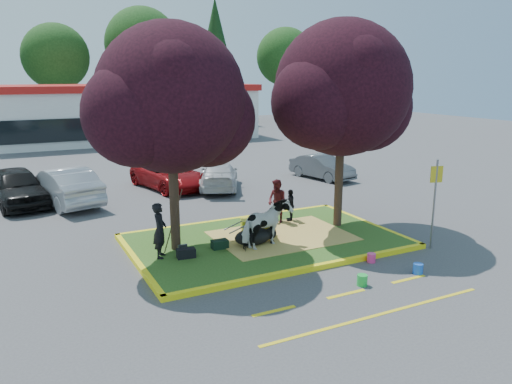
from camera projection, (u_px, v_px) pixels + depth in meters
name	position (u px, v px, depth m)	size (l,w,h in m)	color
ground	(265.00, 243.00, 15.76)	(90.00, 90.00, 0.00)	#424244
median_island	(265.00, 241.00, 15.74)	(8.00, 5.00, 0.15)	#294F18
curb_near	(310.00, 269.00, 13.50)	(8.30, 0.16, 0.15)	yellow
curb_far	(232.00, 220.00, 17.98)	(8.30, 0.16, 0.15)	yellow
curb_left	(137.00, 262.00, 13.95)	(0.16, 5.30, 0.15)	yellow
curb_right	(368.00, 224.00, 17.53)	(0.16, 5.30, 0.15)	yellow
straw_bedding	(282.00, 236.00, 15.98)	(4.20, 3.00, 0.01)	#D5BA57
tree_purple_left	(171.00, 105.00, 13.87)	(5.06, 4.20, 6.51)	black
tree_purple_right	(343.00, 95.00, 16.14)	(5.30, 4.40, 6.82)	black
fire_lane_stripe_a	(274.00, 311.00, 11.23)	(1.10, 0.12, 0.01)	yellow
fire_lane_stripe_b	(346.00, 294.00, 12.11)	(1.10, 0.12, 0.01)	yellow
fire_lane_stripe_c	(408.00, 279.00, 12.98)	(1.10, 0.12, 0.01)	yellow
fire_lane_long	(379.00, 315.00, 11.06)	(6.00, 0.10, 0.01)	yellow
retail_building	(127.00, 112.00, 40.43)	(20.40, 8.40, 4.40)	silver
treeline	(92.00, 47.00, 47.20)	(46.58, 7.80, 14.63)	black
cow	(266.00, 225.00, 14.79)	(0.76, 1.67, 1.41)	silver
calf	(253.00, 237.00, 15.11)	(1.20, 0.68, 0.52)	black
handler	(160.00, 230.00, 13.98)	(0.58, 0.38, 1.58)	black
visitor_a	(277.00, 201.00, 17.31)	(0.74, 0.57, 1.52)	#4E161B
visitor_b	(290.00, 205.00, 17.54)	(0.66, 0.28, 1.13)	black
wheelbarrow	(257.00, 225.00, 15.68)	(1.67, 0.82, 0.63)	black
gear_bag_dark	(186.00, 253.00, 14.07)	(0.52, 0.28, 0.26)	black
gear_bag_green	(220.00, 244.00, 14.82)	(0.48, 0.30, 0.26)	black
sign_post	(435.00, 194.00, 14.90)	(0.38, 0.13, 2.76)	slate
bucket_green	(362.00, 280.00, 12.57)	(0.27, 0.27, 0.28)	green
bucket_pink	(371.00, 258.00, 14.14)	(0.24, 0.24, 0.26)	#F43681
bucket_blue	(418.00, 269.00, 13.32)	(0.27, 0.27, 0.29)	blue
car_black	(17.00, 187.00, 20.19)	(1.81, 4.49, 1.53)	black
car_silver	(64.00, 186.00, 20.31)	(1.63, 4.67, 1.54)	#A7A9AF
car_red	(169.00, 175.00, 23.20)	(2.10, 4.56, 1.27)	maroon
car_white	(219.00, 176.00, 23.16)	(1.70, 4.18, 1.21)	silver
car_grey	(322.00, 167.00, 25.40)	(1.27, 3.64, 1.20)	#4F5256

